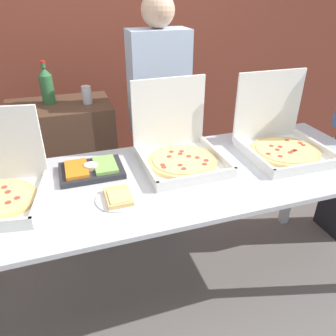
{
  "coord_description": "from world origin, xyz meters",
  "views": [
    {
      "loc": [
        -0.47,
        -1.44,
        1.78
      ],
      "look_at": [
        0.0,
        0.0,
        0.93
      ],
      "focal_mm": 35.0,
      "sensor_mm": 36.0,
      "label": 1
    }
  ],
  "objects_px": {
    "pizza_box_near_right": "(179,149)",
    "person_guest_cap": "(159,121)",
    "veggie_tray": "(91,170)",
    "soda_can_silver": "(87,95)",
    "soda_bottle": "(47,85)",
    "pizza_box_near_left": "(281,140)",
    "paper_plate_front_right": "(118,197)"
  },
  "relations": [
    {
      "from": "paper_plate_front_right",
      "to": "veggie_tray",
      "type": "height_order",
      "value": "veggie_tray"
    },
    {
      "from": "pizza_box_near_left",
      "to": "soda_can_silver",
      "type": "relative_size",
      "value": 3.87
    },
    {
      "from": "soda_bottle",
      "to": "person_guest_cap",
      "type": "relative_size",
      "value": 0.17
    },
    {
      "from": "veggie_tray",
      "to": "person_guest_cap",
      "type": "xyz_separation_m",
      "value": [
        0.55,
        0.55,
        0.02
      ]
    },
    {
      "from": "paper_plate_front_right",
      "to": "person_guest_cap",
      "type": "relative_size",
      "value": 0.12
    },
    {
      "from": "veggie_tray",
      "to": "soda_can_silver",
      "type": "distance_m",
      "value": 0.74
    },
    {
      "from": "pizza_box_near_right",
      "to": "pizza_box_near_left",
      "type": "relative_size",
      "value": 0.98
    },
    {
      "from": "paper_plate_front_right",
      "to": "soda_bottle",
      "type": "distance_m",
      "value": 1.16
    },
    {
      "from": "pizza_box_near_right",
      "to": "person_guest_cap",
      "type": "distance_m",
      "value": 0.57
    },
    {
      "from": "veggie_tray",
      "to": "person_guest_cap",
      "type": "bearing_deg",
      "value": 44.63
    },
    {
      "from": "person_guest_cap",
      "to": "soda_can_silver",
      "type": "bearing_deg",
      "value": -18.69
    },
    {
      "from": "pizza_box_near_left",
      "to": "person_guest_cap",
      "type": "relative_size",
      "value": 0.28
    },
    {
      "from": "pizza_box_near_left",
      "to": "pizza_box_near_right",
      "type": "bearing_deg",
      "value": 174.26
    },
    {
      "from": "paper_plate_front_right",
      "to": "soda_can_silver",
      "type": "bearing_deg",
      "value": 90.93
    },
    {
      "from": "pizza_box_near_left",
      "to": "veggie_tray",
      "type": "bearing_deg",
      "value": 176.27
    },
    {
      "from": "pizza_box_near_right",
      "to": "soda_bottle",
      "type": "bearing_deg",
      "value": 128.57
    },
    {
      "from": "pizza_box_near_left",
      "to": "veggie_tray",
      "type": "distance_m",
      "value": 1.13
    },
    {
      "from": "pizza_box_near_left",
      "to": "soda_bottle",
      "type": "xyz_separation_m",
      "value": [
        -1.31,
        0.89,
        0.21
      ]
    },
    {
      "from": "soda_can_silver",
      "to": "person_guest_cap",
      "type": "height_order",
      "value": "person_guest_cap"
    },
    {
      "from": "pizza_box_near_left",
      "to": "soda_can_silver",
      "type": "xyz_separation_m",
      "value": [
        -1.05,
        0.8,
        0.15
      ]
    },
    {
      "from": "soda_bottle",
      "to": "soda_can_silver",
      "type": "distance_m",
      "value": 0.28
    },
    {
      "from": "pizza_box_near_left",
      "to": "soda_bottle",
      "type": "bearing_deg",
      "value": 146.69
    },
    {
      "from": "pizza_box_near_left",
      "to": "veggie_tray",
      "type": "height_order",
      "value": "pizza_box_near_left"
    },
    {
      "from": "pizza_box_near_right",
      "to": "veggie_tray",
      "type": "distance_m",
      "value": 0.5
    },
    {
      "from": "soda_bottle",
      "to": "person_guest_cap",
      "type": "xyz_separation_m",
      "value": [
        0.73,
        -0.25,
        -0.25
      ]
    },
    {
      "from": "paper_plate_front_right",
      "to": "soda_can_silver",
      "type": "xyz_separation_m",
      "value": [
        -0.02,
        1.0,
        0.22
      ]
    },
    {
      "from": "person_guest_cap",
      "to": "pizza_box_near_left",
      "type": "bearing_deg",
      "value": 132.0
    },
    {
      "from": "person_guest_cap",
      "to": "pizza_box_near_right",
      "type": "bearing_deg",
      "value": 84.47
    },
    {
      "from": "pizza_box_near_left",
      "to": "soda_can_silver",
      "type": "distance_m",
      "value": 1.33
    },
    {
      "from": "pizza_box_near_left",
      "to": "paper_plate_front_right",
      "type": "distance_m",
      "value": 1.06
    },
    {
      "from": "paper_plate_front_right",
      "to": "soda_can_silver",
      "type": "height_order",
      "value": "soda_can_silver"
    },
    {
      "from": "pizza_box_near_right",
      "to": "soda_can_silver",
      "type": "bearing_deg",
      "value": 119.11
    }
  ]
}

